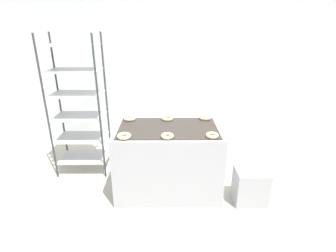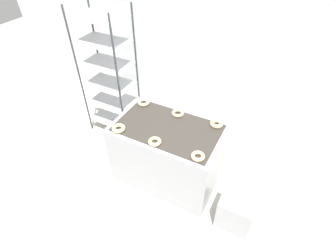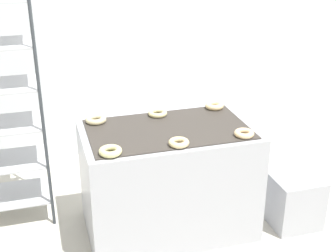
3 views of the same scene
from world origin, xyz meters
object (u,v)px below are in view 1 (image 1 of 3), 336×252
object	(u,v)px
donut_near_left	(124,136)
donut_near_right	(212,135)
donut_far_center	(167,118)
donut_far_right	(205,117)
glaze_bin	(250,186)
donut_far_left	(130,118)
donut_near_center	(167,136)
fryer_machine	(168,160)
baking_rack_cart	(78,106)

from	to	relation	value
donut_near_left	donut_near_right	world-z (taller)	donut_near_left
donut_far_center	donut_far_right	world-z (taller)	donut_far_right
glaze_bin	donut_far_left	size ratio (longest dim) A/B	2.69
donut_near_center	donut_far_left	distance (m)	0.72
fryer_machine	donut_near_left	distance (m)	0.70
donut_near_center	donut_far_right	distance (m)	0.74
fryer_machine	donut_far_right	distance (m)	0.70
donut_far_center	donut_far_right	bearing A→B (deg)	2.33
donut_near_left	donut_far_left	distance (m)	0.55
baking_rack_cart	donut_far_left	world-z (taller)	baking_rack_cart
glaze_bin	donut_near_right	distance (m)	0.81
fryer_machine	glaze_bin	size ratio (longest dim) A/B	3.01
donut_near_center	donut_far_right	bearing A→B (deg)	49.99
donut_near_left	donut_far_center	size ratio (longest dim) A/B	1.02
baking_rack_cart	donut_near_left	world-z (taller)	baking_rack_cart
fryer_machine	donut_near_center	xyz separation A→B (m)	(-0.01, -0.28, 0.44)
fryer_machine	donut_near_right	distance (m)	0.70
fryer_machine	donut_far_right	xyz separation A→B (m)	(0.47, 0.28, 0.44)
fryer_machine	glaze_bin	xyz separation A→B (m)	(0.96, -0.26, -0.21)
glaze_bin	donut_far_right	xyz separation A→B (m)	(-0.49, 0.54, 0.66)
donut_far_left	donut_far_center	size ratio (longest dim) A/B	1.05
glaze_bin	fryer_machine	bearing A→B (deg)	165.01
donut_far_right	donut_near_right	bearing A→B (deg)	-89.83
glaze_bin	donut_near_right	bearing A→B (deg)	-178.46
fryer_machine	donut_near_left	world-z (taller)	donut_near_left
fryer_machine	donut_near_left	bearing A→B (deg)	-148.53
baking_rack_cart	donut_near_right	size ratio (longest dim) A/B	13.47
donut_near_left	donut_far_left	xyz separation A→B (m)	(-0.01, 0.55, -0.00)
donut_near_center	donut_far_center	bearing A→B (deg)	89.69
fryer_machine	donut_far_right	size ratio (longest dim) A/B	8.40
donut_far_left	glaze_bin	bearing A→B (deg)	-19.92
donut_near_left	donut_near_right	xyz separation A→B (m)	(0.93, 0.02, -0.00)
donut_near_center	donut_near_right	bearing A→B (deg)	1.72
fryer_machine	donut_far_left	xyz separation A→B (m)	(-0.48, 0.26, 0.44)
donut_near_right	donut_far_right	distance (m)	0.55
glaze_bin	donut_near_center	xyz separation A→B (m)	(-0.96, -0.03, 0.65)
fryer_machine	baking_rack_cart	distance (m)	1.39
baking_rack_cart	donut_near_right	distance (m)	1.83
donut_far_center	donut_far_right	distance (m)	0.47
fryer_machine	donut_near_left	xyz separation A→B (m)	(-0.47, -0.29, 0.44)
glaze_bin	donut_near_left	xyz separation A→B (m)	(-1.42, -0.03, 0.65)
baking_rack_cart	donut_near_right	xyz separation A→B (m)	(1.65, -0.77, -0.09)
donut_near_center	donut_far_left	world-z (taller)	donut_far_left
donut_far_left	donut_near_right	bearing A→B (deg)	-29.35
donut_near_left	donut_far_right	bearing A→B (deg)	31.37
donut_far_center	donut_near_center	bearing A→B (deg)	-90.31
donut_near_center	glaze_bin	bearing A→B (deg)	1.63
donut_near_center	donut_far_center	world-z (taller)	donut_near_center
donut_far_center	donut_near_right	bearing A→B (deg)	-48.34
donut_near_right	donut_far_left	world-z (taller)	donut_far_left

